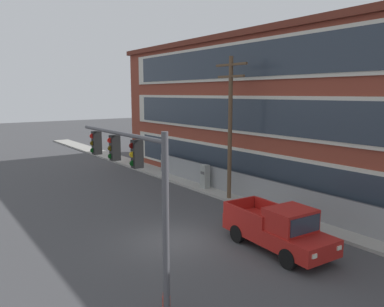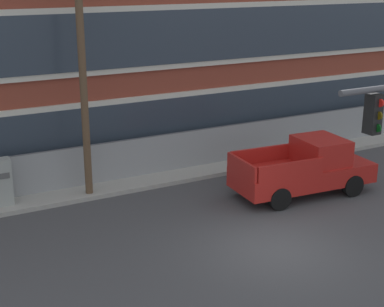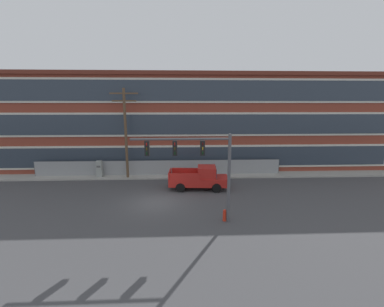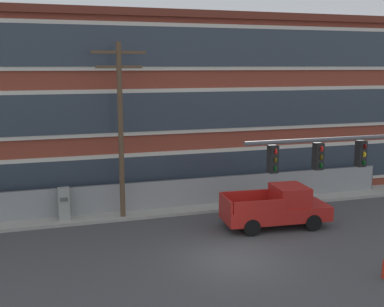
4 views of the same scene
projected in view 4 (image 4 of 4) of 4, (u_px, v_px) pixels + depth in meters
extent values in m
plane|color=#424244|center=(233.00, 260.00, 19.56)|extent=(160.00, 160.00, 0.00)
cube|color=#9E9B93|center=(184.00, 208.00, 26.30)|extent=(80.00, 2.03, 0.16)
cube|color=brown|center=(207.00, 104.00, 32.98)|extent=(46.97, 11.84, 10.31)
cube|color=beige|center=(240.00, 168.00, 27.95)|extent=(43.21, 0.10, 2.47)
cube|color=#2D3844|center=(240.00, 169.00, 27.89)|extent=(41.33, 0.06, 2.06)
cube|color=beige|center=(241.00, 109.00, 27.33)|extent=(43.21, 0.10, 2.47)
cube|color=#2D3844|center=(241.00, 109.00, 27.27)|extent=(41.33, 0.06, 2.06)
cube|color=beige|center=(242.00, 48.00, 26.71)|extent=(43.21, 0.10, 2.47)
cube|color=#2D3844|center=(242.00, 48.00, 26.65)|extent=(41.33, 0.06, 2.06)
cube|color=maroon|center=(207.00, 24.00, 32.02)|extent=(47.47, 12.34, 0.40)
cube|color=gray|center=(176.00, 195.00, 26.28)|extent=(25.31, 0.04, 1.66)
cylinder|color=#4C4C51|center=(372.00, 179.00, 29.96)|extent=(0.06, 0.06, 1.66)
cylinder|color=#4C4C51|center=(176.00, 180.00, 26.13)|extent=(25.31, 0.05, 0.05)
cylinder|color=#4C4C51|center=(328.00, 139.00, 15.98)|extent=(6.00, 0.14, 0.14)
cube|color=black|center=(361.00, 154.00, 16.47)|extent=(0.28, 0.32, 0.90)
cylinder|color=#4B0807|center=(365.00, 146.00, 16.25)|extent=(0.04, 0.18, 0.18)
cylinder|color=gold|center=(364.00, 154.00, 16.30)|extent=(0.04, 0.18, 0.18)
cylinder|color=#0A4011|center=(363.00, 163.00, 16.35)|extent=(0.04, 0.18, 0.18)
cube|color=black|center=(318.00, 156.00, 15.98)|extent=(0.28, 0.32, 0.90)
cylinder|color=red|center=(321.00, 149.00, 15.76)|extent=(0.04, 0.18, 0.18)
cylinder|color=#503E08|center=(321.00, 157.00, 15.81)|extent=(0.04, 0.18, 0.18)
cylinder|color=#0A4011|center=(321.00, 166.00, 15.86)|extent=(0.04, 0.18, 0.18)
cube|color=black|center=(273.00, 159.00, 15.50)|extent=(0.28, 0.32, 0.90)
cylinder|color=red|center=(276.00, 151.00, 15.28)|extent=(0.04, 0.18, 0.18)
cylinder|color=#503E08|center=(275.00, 160.00, 15.33)|extent=(0.04, 0.18, 0.18)
cylinder|color=#0A4011|center=(275.00, 169.00, 15.38)|extent=(0.04, 0.18, 0.18)
cube|color=#AD1E19|center=(275.00, 212.00, 23.41)|extent=(5.28, 2.36, 0.70)
cube|color=#AD1E19|center=(290.00, 195.00, 23.43)|extent=(1.67, 1.95, 0.93)
cube|color=#283342|center=(305.00, 194.00, 23.60)|extent=(0.18, 1.64, 0.70)
cube|color=#AD1E19|center=(247.00, 196.00, 23.94)|extent=(2.58, 0.30, 0.56)
cube|color=#AD1E19|center=(260.00, 207.00, 22.14)|extent=(2.58, 0.30, 0.56)
cube|color=#AD1E19|center=(226.00, 203.00, 22.73)|extent=(0.24, 1.92, 0.56)
cylinder|color=black|center=(296.00, 211.00, 24.70)|extent=(0.82, 0.32, 0.80)
cylinder|color=black|center=(313.00, 223.00, 22.94)|extent=(0.82, 0.32, 0.80)
cylinder|color=black|center=(239.00, 216.00, 24.01)|extent=(0.82, 0.32, 0.80)
cylinder|color=black|center=(252.00, 227.00, 22.25)|extent=(0.82, 0.32, 0.80)
cube|color=white|center=(317.00, 203.00, 24.65)|extent=(0.08, 0.24, 0.16)
cube|color=white|center=(331.00, 211.00, 23.30)|extent=(0.08, 0.24, 0.16)
cylinder|color=brown|center=(121.00, 133.00, 23.93)|extent=(0.26, 0.26, 8.91)
cube|color=brown|center=(119.00, 52.00, 23.22)|extent=(2.68, 0.14, 0.14)
cube|color=brown|center=(119.00, 67.00, 23.35)|extent=(2.27, 0.14, 0.14)
cube|color=#939993|center=(64.00, 205.00, 24.05)|extent=(0.55, 0.46, 1.79)
cube|color=#515151|center=(64.00, 200.00, 23.76)|extent=(0.39, 0.02, 0.20)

